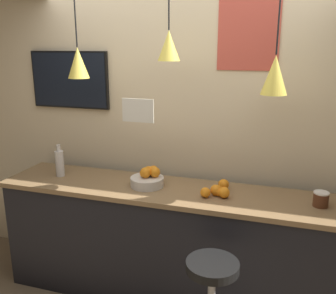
{
  "coord_description": "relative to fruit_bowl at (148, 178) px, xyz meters",
  "views": [
    {
      "loc": [
        0.85,
        -1.99,
        2.1
      ],
      "look_at": [
        0.0,
        0.71,
        1.33
      ],
      "focal_mm": 40.0,
      "sensor_mm": 36.0,
      "label": 1
    }
  ],
  "objects": [
    {
      "name": "hanging_menu_board",
      "position": [
        0.02,
        -0.24,
        0.6
      ],
      "size": [
        0.24,
        0.01,
        0.17
      ],
      "color": "silver"
    },
    {
      "name": "pendant_lamp_middle",
      "position": [
        0.18,
        0.0,
        1.06
      ],
      "size": [
        0.17,
        0.17,
        0.81
      ],
      "color": "black"
    },
    {
      "name": "orange_pile",
      "position": [
        0.59,
        -0.02,
        -0.02
      ],
      "size": [
        0.22,
        0.28,
        0.09
      ],
      "color": "orange",
      "rests_on": "service_counter"
    },
    {
      "name": "service_counter",
      "position": [
        0.18,
        -0.02,
        -0.55
      ],
      "size": [
        2.82,
        0.6,
        0.98
      ],
      "color": "black",
      "rests_on": "ground_plane"
    },
    {
      "name": "mounted_tv",
      "position": [
        -0.89,
        0.34,
        0.75
      ],
      "size": [
        0.77,
        0.04,
        0.52
      ],
      "color": "black"
    },
    {
      "name": "fruit_bowl",
      "position": [
        0.0,
        0.0,
        0.0
      ],
      "size": [
        0.27,
        0.27,
        0.16
      ],
      "color": "beige",
      "rests_on": "service_counter"
    },
    {
      "name": "juice_bottle",
      "position": [
        -0.82,
        -0.01,
        0.06
      ],
      "size": [
        0.08,
        0.08,
        0.28
      ],
      "color": "silver",
      "rests_on": "service_counter"
    },
    {
      "name": "back_wall",
      "position": [
        0.18,
        0.4,
        0.4
      ],
      "size": [
        8.0,
        0.06,
        2.9
      ],
      "color": "beige",
      "rests_on": "ground_plane"
    },
    {
      "name": "spread_jar",
      "position": [
        1.33,
        -0.01,
        -0.01
      ],
      "size": [
        0.11,
        0.11,
        0.11
      ],
      "color": "#562D19",
      "rests_on": "service_counter"
    },
    {
      "name": "pendant_lamp_right",
      "position": [
        0.94,
        0.0,
        0.86
      ],
      "size": [
        0.18,
        0.18,
        1.03
      ],
      "color": "black"
    },
    {
      "name": "wall_poster",
      "position": [
        0.71,
        0.36,
        1.16
      ],
      "size": [
        0.48,
        0.01,
        0.59
      ],
      "color": "#C64C3D"
    },
    {
      "name": "pendant_lamp_left",
      "position": [
        -0.59,
        0.0,
        0.93
      ],
      "size": [
        0.17,
        0.17,
        0.96
      ],
      "color": "black"
    }
  ]
}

